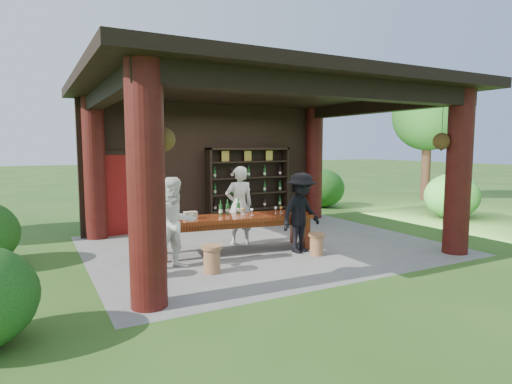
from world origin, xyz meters
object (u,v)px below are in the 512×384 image
stool_near_left (212,258)px  napkin_basket (190,215)px  host (239,205)px  guest_woman (175,224)px  stool_near_right (317,244)px  wine_shelf (249,186)px  guest_man (301,213)px  tasting_table (235,222)px  stool_far_left (142,262)px

stool_near_left → napkin_basket: bearing=86.8°
host → guest_woman: host is taller
guest_woman → stool_near_left: bearing=-57.6°
stool_near_right → host: 1.98m
wine_shelf → napkin_basket: wine_shelf is taller
host → guest_man: (0.79, -1.27, -0.05)m
tasting_table → host: host is taller
stool_near_right → guest_woman: bearing=172.1°
guest_woman → guest_man: size_ratio=1.00×
stool_near_left → stool_near_right: (2.31, 0.13, -0.02)m
guest_man → napkin_basket: bearing=142.9°
guest_woman → guest_man: 2.65m
tasting_table → guest_man: guest_man is taller
host → napkin_basket: host is taller
tasting_table → guest_man: (1.19, -0.68, 0.19)m
napkin_basket → guest_woman: bearing=-125.6°
tasting_table → stool_far_left: (-2.13, -0.93, -0.35)m
wine_shelf → tasting_table: size_ratio=0.73×
stool_near_right → guest_woman: guest_woman is taller
stool_near_left → stool_near_right: 2.32m
host → guest_man: size_ratio=1.06×
stool_near_left → stool_near_right: stool_near_left is taller
host → guest_woman: size_ratio=1.06×
wine_shelf → guest_woman: (-3.14, -3.29, -0.25)m
stool_near_left → tasting_table: bearing=49.8°
tasting_table → napkin_basket: size_ratio=12.79×
wine_shelf → stool_near_left: 4.71m
stool_near_right → napkin_basket: 2.59m
stool_near_left → host: size_ratio=0.28×
stool_near_right → guest_man: size_ratio=0.27×
stool_near_left → wine_shelf: bearing=55.0°
stool_near_right → wine_shelf: bearing=84.6°
tasting_table → stool_near_right: 1.73m
stool_near_right → napkin_basket: bearing=152.7°
napkin_basket → host: bearing=19.9°
guest_woman → wine_shelf: bearing=36.0°
tasting_table → stool_far_left: size_ratio=6.33×
stool_near_right → guest_man: 0.70m
stool_near_left → guest_woman: guest_woman is taller
stool_near_right → host: bearing=119.9°
stool_far_left → napkin_basket: (1.23, 1.06, 0.54)m
guest_woman → napkin_basket: guest_woman is taller
stool_near_left → guest_woman: bearing=132.7°
stool_near_right → stool_far_left: bearing=178.3°
stool_far_left → guest_woman: (0.68, 0.29, 0.55)m
stool_near_left → guest_man: size_ratio=0.29×
stool_far_left → host: host is taller
stool_far_left → napkin_basket: bearing=40.7°
tasting_table → host: (0.40, 0.59, 0.24)m
stool_near_left → napkin_basket: (0.07, 1.28, 0.56)m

